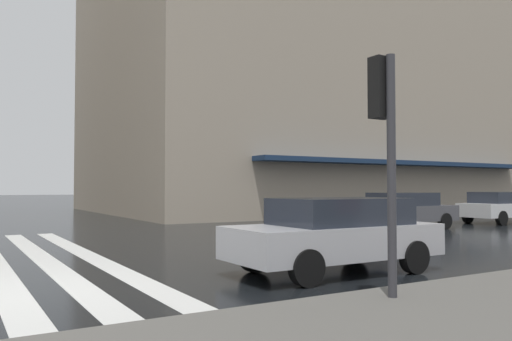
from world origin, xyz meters
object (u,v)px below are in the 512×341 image
at_px(traffic_signal_post, 384,122).
at_px(car_dark_grey, 405,209).
at_px(car_white, 501,206).
at_px(car_silver, 336,233).

xyz_separation_m(traffic_signal_post, car_dark_grey, (8.96, -10.07, -1.75)).
distance_m(car_dark_grey, car_white, 6.11).
distance_m(car_dark_grey, car_silver, 11.01).
xyz_separation_m(traffic_signal_post, car_silver, (2.46, -1.18, -1.75)).
relative_size(traffic_signal_post, car_white, 0.80).
relative_size(traffic_signal_post, car_dark_grey, 0.80).
bearing_deg(car_silver, traffic_signal_post, 154.34).
height_order(traffic_signal_post, car_white, traffic_signal_post).
distance_m(traffic_signal_post, car_silver, 3.24).
xyz_separation_m(car_dark_grey, car_silver, (-6.50, 8.89, 0.00)).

